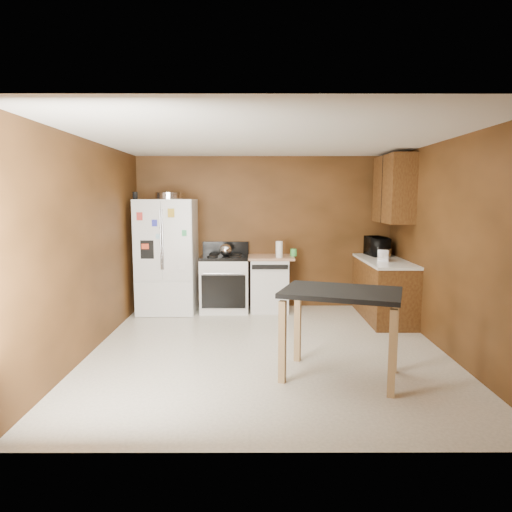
{
  "coord_description": "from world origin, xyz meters",
  "views": [
    {
      "loc": [
        -0.15,
        -5.33,
        1.83
      ],
      "look_at": [
        -0.14,
        0.85,
        1.03
      ],
      "focal_mm": 32.0,
      "sensor_mm": 36.0,
      "label": 1
    }
  ],
  "objects_px": {
    "green_canister": "(294,252)",
    "refrigerator": "(167,256)",
    "pen_cup": "(135,196)",
    "microwave": "(377,247)",
    "dishwasher": "(269,283)",
    "toaster": "(384,255)",
    "gas_range": "(225,283)",
    "island": "(341,304)",
    "kettle": "(226,250)",
    "paper_towel": "(279,249)",
    "roasting_pan": "(169,196)"
  },
  "relations": [
    {
      "from": "microwave",
      "to": "toaster",
      "type": "bearing_deg",
      "value": 166.96
    },
    {
      "from": "refrigerator",
      "to": "toaster",
      "type": "bearing_deg",
      "value": -9.74
    },
    {
      "from": "microwave",
      "to": "gas_range",
      "type": "relative_size",
      "value": 0.45
    },
    {
      "from": "toaster",
      "to": "gas_range",
      "type": "height_order",
      "value": "gas_range"
    },
    {
      "from": "toaster",
      "to": "dishwasher",
      "type": "relative_size",
      "value": 0.28
    },
    {
      "from": "kettle",
      "to": "roasting_pan",
      "type": "bearing_deg",
      "value": 177.53
    },
    {
      "from": "paper_towel",
      "to": "green_canister",
      "type": "height_order",
      "value": "paper_towel"
    },
    {
      "from": "kettle",
      "to": "toaster",
      "type": "bearing_deg",
      "value": -13.99
    },
    {
      "from": "green_canister",
      "to": "microwave",
      "type": "bearing_deg",
      "value": -0.5
    },
    {
      "from": "pen_cup",
      "to": "toaster",
      "type": "bearing_deg",
      "value": -7.02
    },
    {
      "from": "green_canister",
      "to": "refrigerator",
      "type": "height_order",
      "value": "refrigerator"
    },
    {
      "from": "paper_towel",
      "to": "island",
      "type": "distance_m",
      "value": 2.7
    },
    {
      "from": "pen_cup",
      "to": "dishwasher",
      "type": "xyz_separation_m",
      "value": [
        2.08,
        0.19,
        -1.4
      ]
    },
    {
      "from": "roasting_pan",
      "to": "toaster",
      "type": "height_order",
      "value": "roasting_pan"
    },
    {
      "from": "pen_cup",
      "to": "kettle",
      "type": "height_order",
      "value": "pen_cup"
    },
    {
      "from": "toaster",
      "to": "gas_range",
      "type": "xyz_separation_m",
      "value": [
        -2.39,
        0.63,
        -0.53
      ]
    },
    {
      "from": "roasting_pan",
      "to": "pen_cup",
      "type": "distance_m",
      "value": 0.52
    },
    {
      "from": "kettle",
      "to": "island",
      "type": "bearing_deg",
      "value": -64.04
    },
    {
      "from": "roasting_pan",
      "to": "paper_towel",
      "type": "relative_size",
      "value": 1.66
    },
    {
      "from": "paper_towel",
      "to": "refrigerator",
      "type": "bearing_deg",
      "value": 177.71
    },
    {
      "from": "kettle",
      "to": "green_canister",
      "type": "xyz_separation_m",
      "value": [
        1.09,
        0.08,
        -0.05
      ]
    },
    {
      "from": "roasting_pan",
      "to": "toaster",
      "type": "xyz_separation_m",
      "value": [
        3.26,
        -0.63,
        -0.86
      ]
    },
    {
      "from": "pen_cup",
      "to": "microwave",
      "type": "bearing_deg",
      "value": 2.95
    },
    {
      "from": "roasting_pan",
      "to": "microwave",
      "type": "bearing_deg",
      "value": 0.52
    },
    {
      "from": "toaster",
      "to": "refrigerator",
      "type": "relative_size",
      "value": 0.14
    },
    {
      "from": "kettle",
      "to": "toaster",
      "type": "xyz_separation_m",
      "value": [
        2.37,
        -0.59,
        -0.01
      ]
    },
    {
      "from": "roasting_pan",
      "to": "island",
      "type": "distance_m",
      "value": 3.72
    },
    {
      "from": "kettle",
      "to": "green_canister",
      "type": "bearing_deg",
      "value": 4.21
    },
    {
      "from": "microwave",
      "to": "island",
      "type": "bearing_deg",
      "value": 151.27
    },
    {
      "from": "kettle",
      "to": "gas_range",
      "type": "distance_m",
      "value": 0.54
    },
    {
      "from": "microwave",
      "to": "island",
      "type": "relative_size",
      "value": 0.37
    },
    {
      "from": "kettle",
      "to": "gas_range",
      "type": "bearing_deg",
      "value": 119.02
    },
    {
      "from": "kettle",
      "to": "refrigerator",
      "type": "relative_size",
      "value": 0.11
    },
    {
      "from": "microwave",
      "to": "gas_range",
      "type": "height_order",
      "value": "microwave"
    },
    {
      "from": "kettle",
      "to": "island",
      "type": "distance_m",
      "value": 3.06
    },
    {
      "from": "toaster",
      "to": "microwave",
      "type": "height_order",
      "value": "microwave"
    },
    {
      "from": "gas_range",
      "to": "island",
      "type": "relative_size",
      "value": 0.82
    },
    {
      "from": "dishwasher",
      "to": "green_canister",
      "type": "bearing_deg",
      "value": 2.78
    },
    {
      "from": "green_canister",
      "to": "refrigerator",
      "type": "xyz_separation_m",
      "value": [
        -2.02,
        -0.1,
        -0.05
      ]
    },
    {
      "from": "gas_range",
      "to": "island",
      "type": "xyz_separation_m",
      "value": [
        1.35,
        -2.78,
        0.3
      ]
    },
    {
      "from": "roasting_pan",
      "to": "microwave",
      "type": "xyz_separation_m",
      "value": [
        3.33,
        0.03,
        -0.82
      ]
    },
    {
      "from": "paper_towel",
      "to": "pen_cup",
      "type": "bearing_deg",
      "value": -179.14
    },
    {
      "from": "paper_towel",
      "to": "toaster",
      "type": "distance_m",
      "value": 1.6
    },
    {
      "from": "microwave",
      "to": "paper_towel",
      "type": "bearing_deg",
      "value": 88.55
    },
    {
      "from": "pen_cup",
      "to": "green_canister",
      "type": "bearing_deg",
      "value": 4.82
    },
    {
      "from": "green_canister",
      "to": "microwave",
      "type": "relative_size",
      "value": 0.23
    },
    {
      "from": "microwave",
      "to": "refrigerator",
      "type": "distance_m",
      "value": 3.37
    },
    {
      "from": "microwave",
      "to": "dishwasher",
      "type": "height_order",
      "value": "microwave"
    },
    {
      "from": "gas_range",
      "to": "microwave",
      "type": "bearing_deg",
      "value": 0.74
    },
    {
      "from": "roasting_pan",
      "to": "kettle",
      "type": "relative_size",
      "value": 2.21
    }
  ]
}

